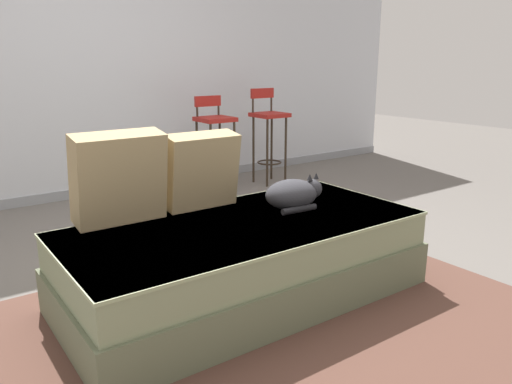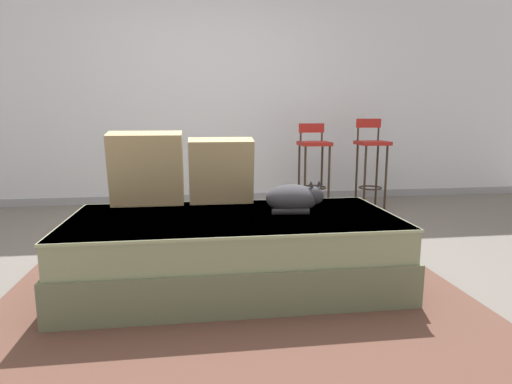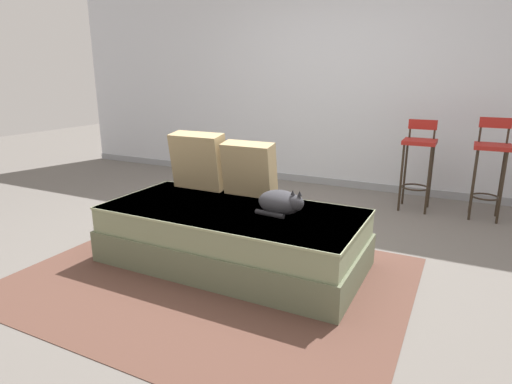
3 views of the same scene
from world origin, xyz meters
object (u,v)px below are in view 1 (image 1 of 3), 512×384
at_px(cat, 294,194).
at_px(bar_stool_near_window, 215,133).
at_px(couch, 244,259).
at_px(throw_pillow_middle, 201,170).
at_px(throw_pillow_corner, 119,178).
at_px(bar_stool_by_doorway, 269,127).

xyz_separation_m(cat, bar_stool_near_window, (0.68, 1.99, 0.06)).
bearing_deg(bar_stool_near_window, couch, -117.45).
distance_m(couch, throw_pillow_middle, 0.57).
xyz_separation_m(throw_pillow_middle, bar_stool_near_window, (1.10, 1.67, -0.07)).
bearing_deg(throw_pillow_corner, bar_stool_near_window, 46.39).
bearing_deg(throw_pillow_middle, bar_stool_near_window, 56.50).
distance_m(throw_pillow_corner, bar_stool_near_window, 2.30).
bearing_deg(bar_stool_near_window, throw_pillow_corner, -133.61).
height_order(throw_pillow_corner, throw_pillow_middle, throw_pillow_corner).
bearing_deg(throw_pillow_middle, couch, -82.85).
height_order(couch, throw_pillow_middle, throw_pillow_middle).
bearing_deg(bar_stool_by_doorway, throw_pillow_middle, -136.52).
distance_m(throw_pillow_middle, cat, 0.55).
height_order(cat, bar_stool_by_doorway, bar_stool_by_doorway).
xyz_separation_m(throw_pillow_middle, cat, (0.42, -0.33, -0.14)).
relative_size(throw_pillow_middle, bar_stool_near_window, 0.47).
bearing_deg(couch, bar_stool_by_doorway, 49.92).
distance_m(cat, bar_stool_near_window, 2.11).
bearing_deg(cat, couch, -173.51).
xyz_separation_m(couch, throw_pillow_middle, (-0.05, 0.37, 0.43)).
distance_m(couch, throw_pillow_corner, 0.79).
bearing_deg(throw_pillow_corner, bar_stool_by_doorway, 36.61).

